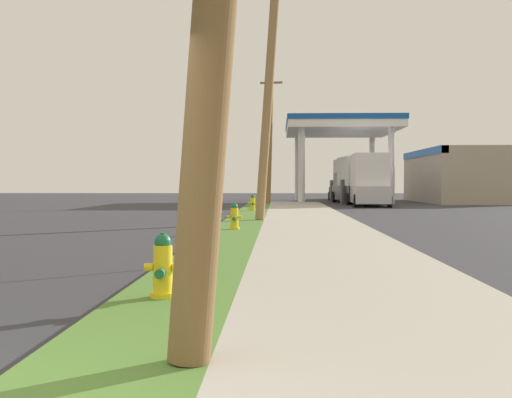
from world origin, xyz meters
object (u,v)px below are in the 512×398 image
fire_hydrant_third (253,204)px  car_red_by_near_pump (346,191)px  utility_pole_background (270,137)px  utility_pole_midground (268,97)px  fire_hydrant_nearest (163,269)px  truck_white_at_forecourt (350,181)px  truck_silver_on_apron (368,181)px  truck_black_at_far_bay (355,181)px  fire_hydrant_second (234,218)px  street_sign_post (212,171)px  car_teal_by_far_pump (340,191)px

fire_hydrant_third → car_red_by_near_pump: (6.47, 20.27, 0.28)m
utility_pole_background → utility_pole_midground: bearing=-89.4°
fire_hydrant_nearest → fire_hydrant_third: 22.63m
truck_white_at_forecourt → truck_silver_on_apron: 8.27m
fire_hydrant_third → truck_black_at_far_bay: bearing=64.9°
fire_hydrant_nearest → truck_silver_on_apron: (6.75, 31.80, 1.04)m
fire_hydrant_second → truck_silver_on_apron: 22.15m
truck_silver_on_apron → fire_hydrant_third: bearing=-125.8°
street_sign_post → truck_silver_on_apron: bearing=76.7°
fire_hydrant_second → truck_silver_on_apron: (6.66, 21.10, 1.04)m
utility_pole_background → car_red_by_near_pump: utility_pole_background is taller
street_sign_post → truck_black_at_far_bay: 32.84m
truck_black_at_far_bay → car_teal_by_far_pump: bearing=90.2°
truck_silver_on_apron → truck_black_at_far_bay: 4.39m
utility_pole_midground → truck_black_at_far_bay: bearing=75.3°
car_teal_by_far_pump → truck_black_at_far_bay: 10.24m
truck_white_at_forecourt → truck_black_at_far_bay: bearing=-91.2°
car_red_by_near_pump → truck_white_at_forecourt: size_ratio=0.70×
fire_hydrant_third → street_sign_post: bearing=-89.9°
fire_hydrant_second → truck_white_at_forecourt: (6.46, 29.37, 1.04)m
car_teal_by_far_pump → street_sign_post: bearing=-98.4°
truck_white_at_forecourt → truck_black_at_far_bay: size_ratio=0.98×
car_teal_by_far_pump → truck_black_at_far_bay: (0.03, -10.22, 0.77)m
utility_pole_midground → car_red_by_near_pump: utility_pole_midground is taller
truck_white_at_forecourt → truck_silver_on_apron: (0.20, -8.27, 0.00)m
car_red_by_near_pump → truck_black_at_far_bay: 6.76m
fire_hydrant_second → utility_pole_midground: utility_pole_midground is taller
utility_pole_midground → car_red_by_near_pump: bearing=78.5°
fire_hydrant_second → truck_white_at_forecourt: size_ratio=0.12×
utility_pole_midground → car_teal_by_far_pump: (5.48, 31.14, -3.71)m
fire_hydrant_nearest → truck_white_at_forecourt: bearing=80.7°
fire_hydrant_third → truck_white_at_forecourt: size_ratio=0.12×
fire_hydrant_nearest → truck_black_at_far_bay: (6.47, 36.19, 1.04)m
car_teal_by_far_pump → truck_white_at_forecourt: 6.38m
utility_pole_background → truck_black_at_far_bay: bearing=28.9°
fire_hydrant_third → truck_silver_on_apron: 11.36m
car_teal_by_far_pump → truck_black_at_far_bay: bearing=-89.8°
utility_pole_midground → street_sign_post: (-0.80, -11.31, -2.80)m
utility_pole_background → truck_black_at_far_bay: size_ratio=1.24×
truck_white_at_forecourt → truck_black_at_far_bay: (-0.08, -3.89, 0.00)m
fire_hydrant_nearest → truck_black_at_far_bay: truck_black_at_far_bay is taller
fire_hydrant_second → fire_hydrant_third: (0.04, 11.93, 0.00)m
utility_pole_midground → truck_silver_on_apron: bearing=70.7°
fire_hydrant_nearest → car_teal_by_far_pump: size_ratio=0.16×
fire_hydrant_third → utility_pole_background: bearing=86.5°
street_sign_post → truck_black_at_far_bay: bearing=78.9°
utility_pole_midground → utility_pole_background: utility_pole_midground is taller
utility_pole_background → car_red_by_near_pump: size_ratio=1.81×
fire_hydrant_nearest → fire_hydrant_second: size_ratio=1.00×
fire_hydrant_second → fire_hydrant_third: 11.93m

